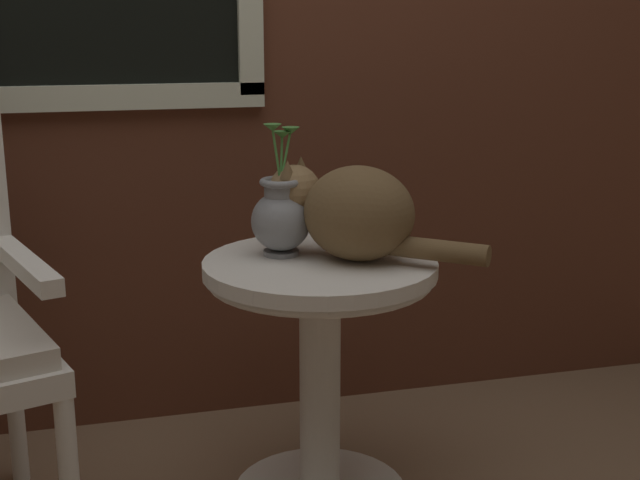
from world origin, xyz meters
TOP-DOWN VIEW (x-y plane):
  - wicker_side_table at (0.24, 0.14)m, footprint 0.57×0.57m
  - cat at (0.32, 0.13)m, footprint 0.46×0.40m
  - pewter_vase_with_ivy at (0.16, 0.21)m, footprint 0.15×0.15m

SIDE VIEW (x-z plane):
  - wicker_side_table at x=0.24m, z-range 0.12..0.76m
  - pewter_vase_with_ivy at x=0.16m, z-range 0.58..0.90m
  - cat at x=0.32m, z-range 0.64..0.88m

